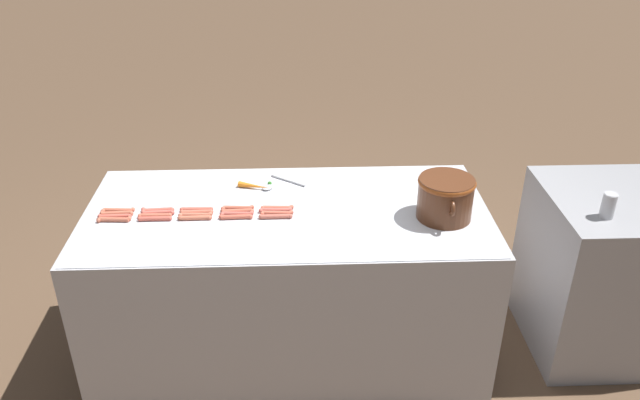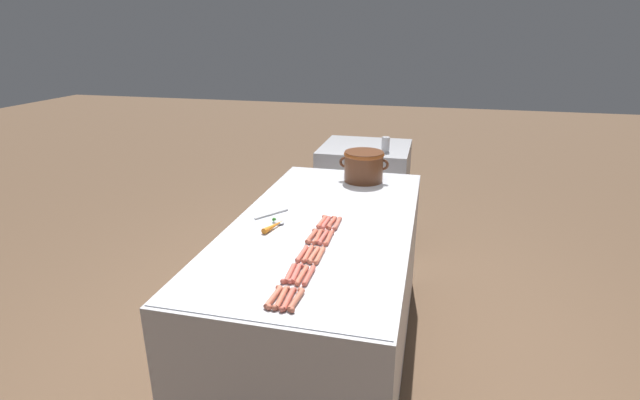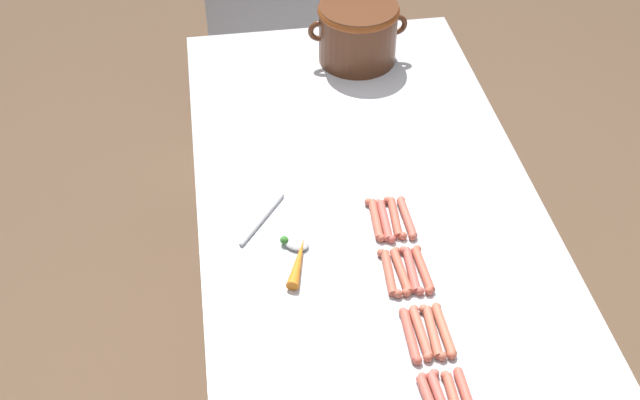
# 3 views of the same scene
# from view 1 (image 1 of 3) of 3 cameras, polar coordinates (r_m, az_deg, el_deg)

# --- Properties ---
(ground_plane) EXTENTS (20.00, 20.00, 0.00)m
(ground_plane) POSITION_cam_1_polar(r_m,az_deg,el_deg) (3.62, -2.66, -13.06)
(ground_plane) COLOR brown
(griddle_counter) EXTENTS (0.95, 1.99, 0.88)m
(griddle_counter) POSITION_cam_1_polar(r_m,az_deg,el_deg) (3.34, -2.82, -7.43)
(griddle_counter) COLOR #BCBCC1
(griddle_counter) RESTS_ON ground_plane
(back_cabinet) EXTENTS (0.76, 0.73, 0.90)m
(back_cabinet) POSITION_cam_1_polar(r_m,az_deg,el_deg) (3.73, 24.26, -5.86)
(back_cabinet) COLOR #A0A0A4
(back_cabinet) RESTS_ON ground_plane
(hot_dog_0) EXTENTS (0.03, 0.16, 0.02)m
(hot_dog_0) POSITION_cam_1_polar(r_m,az_deg,el_deg) (3.23, -17.79, -0.88)
(hot_dog_0) COLOR #CB684E
(hot_dog_0) RESTS_ON griddle_counter
(hot_dog_1) EXTENTS (0.03, 0.16, 0.02)m
(hot_dog_1) POSITION_cam_1_polar(r_m,az_deg,el_deg) (3.18, -14.44, -0.85)
(hot_dog_1) COLOR #C65B4C
(hot_dog_1) RESTS_ON griddle_counter
(hot_dog_2) EXTENTS (0.03, 0.16, 0.02)m
(hot_dog_2) POSITION_cam_1_polar(r_m,az_deg,el_deg) (3.14, -11.09, -0.81)
(hot_dog_2) COLOR #CA5B4A
(hot_dog_2) RESTS_ON griddle_counter
(hot_dog_3) EXTENTS (0.03, 0.16, 0.02)m
(hot_dog_3) POSITION_cam_1_polar(r_m,az_deg,el_deg) (3.12, -7.45, -0.71)
(hot_dog_3) COLOR #C15F48
(hot_dog_3) RESTS_ON griddle_counter
(hot_dog_4) EXTENTS (0.03, 0.16, 0.02)m
(hot_dog_4) POSITION_cam_1_polar(r_m,az_deg,el_deg) (3.10, -3.88, -0.69)
(hot_dog_4) COLOR #C9614B
(hot_dog_4) RESTS_ON griddle_counter
(hot_dog_5) EXTENTS (0.03, 0.16, 0.02)m
(hot_dog_5) POSITION_cam_1_polar(r_m,az_deg,el_deg) (3.20, -17.90, -1.16)
(hot_dog_5) COLOR #C2634A
(hot_dog_5) RESTS_ON griddle_counter
(hot_dog_6) EXTENTS (0.03, 0.16, 0.02)m
(hot_dog_6) POSITION_cam_1_polar(r_m,az_deg,el_deg) (3.15, -14.44, -1.10)
(hot_dog_6) COLOR #CC5E51
(hot_dog_6) RESTS_ON griddle_counter
(hot_dog_7) EXTENTS (0.03, 0.16, 0.02)m
(hot_dog_7) POSITION_cam_1_polar(r_m,az_deg,el_deg) (3.11, -11.08, -1.07)
(hot_dog_7) COLOR #CD664E
(hot_dog_7) RESTS_ON griddle_counter
(hot_dog_8) EXTENTS (0.03, 0.16, 0.02)m
(hot_dog_8) POSITION_cam_1_polar(r_m,az_deg,el_deg) (3.09, -7.48, -1.00)
(hot_dog_8) COLOR #CB6149
(hot_dog_8) RESTS_ON griddle_counter
(hot_dog_9) EXTENTS (0.03, 0.16, 0.02)m
(hot_dog_9) POSITION_cam_1_polar(r_m,az_deg,el_deg) (3.08, -4.05, -0.92)
(hot_dog_9) COLOR #C45C50
(hot_dog_9) RESTS_ON griddle_counter
(hot_dog_10) EXTENTS (0.03, 0.16, 0.02)m
(hot_dog_10) POSITION_cam_1_polar(r_m,az_deg,el_deg) (3.18, -18.06, -1.42)
(hot_dog_10) COLOR #CE5C4B
(hot_dog_10) RESTS_ON griddle_counter
(hot_dog_11) EXTENTS (0.03, 0.16, 0.02)m
(hot_dog_11) POSITION_cam_1_polar(r_m,az_deg,el_deg) (3.13, -14.69, -1.37)
(hot_dog_11) COLOR #C7624B
(hot_dog_11) RESTS_ON griddle_counter
(hot_dog_12) EXTENTS (0.03, 0.16, 0.02)m
(hot_dog_12) POSITION_cam_1_polar(r_m,az_deg,el_deg) (3.09, -11.19, -1.33)
(hot_dog_12) COLOR #C2674E
(hot_dog_12) RESTS_ON griddle_counter
(hot_dog_13) EXTENTS (0.03, 0.16, 0.02)m
(hot_dog_13) POSITION_cam_1_polar(r_m,az_deg,el_deg) (3.07, -7.53, -1.24)
(hot_dog_13) COLOR #C05C4F
(hot_dog_13) RESTS_ON griddle_counter
(hot_dog_14) EXTENTS (0.03, 0.16, 0.02)m
(hot_dog_14) POSITION_cam_1_polar(r_m,az_deg,el_deg) (3.05, -3.93, -1.19)
(hot_dog_14) COLOR #C45D47
(hot_dog_14) RESTS_ON griddle_counter
(hot_dog_15) EXTENTS (0.03, 0.16, 0.02)m
(hot_dog_15) POSITION_cam_1_polar(r_m,az_deg,el_deg) (3.15, -18.12, -1.69)
(hot_dog_15) COLOR #BF6349
(hot_dog_15) RESTS_ON griddle_counter
(hot_dog_16) EXTENTS (0.02, 0.16, 0.02)m
(hot_dog_16) POSITION_cam_1_polar(r_m,az_deg,el_deg) (3.10, -14.70, -1.64)
(hot_dog_16) COLOR #CE5A4A
(hot_dog_16) RESTS_ON griddle_counter
(hot_dog_17) EXTENTS (0.02, 0.16, 0.02)m
(hot_dog_17) POSITION_cam_1_polar(r_m,az_deg,el_deg) (3.07, -11.24, -1.59)
(hot_dog_17) COLOR #CD684D
(hot_dog_17) RESTS_ON griddle_counter
(hot_dog_18) EXTENTS (0.03, 0.16, 0.02)m
(hot_dog_18) POSITION_cam_1_polar(r_m,az_deg,el_deg) (3.04, -7.61, -1.52)
(hot_dog_18) COLOR #CC5D47
(hot_dog_18) RESTS_ON griddle_counter
(hot_dog_19) EXTENTS (0.02, 0.16, 0.02)m
(hot_dog_19) POSITION_cam_1_polar(r_m,az_deg,el_deg) (3.03, -4.03, -1.49)
(hot_dog_19) COLOR #C2614F
(hot_dog_19) RESTS_ON griddle_counter
(bean_pot) EXTENTS (0.34, 0.27, 0.20)m
(bean_pot) POSITION_cam_1_polar(r_m,az_deg,el_deg) (3.04, 11.26, 0.36)
(bean_pot) COLOR #562D19
(bean_pot) RESTS_ON griddle_counter
(serving_spoon) EXTENTS (0.19, 0.24, 0.02)m
(serving_spoon) POSITION_cam_1_polar(r_m,az_deg,el_deg) (3.32, -4.11, 1.36)
(serving_spoon) COLOR #B7B7BC
(serving_spoon) RESTS_ON griddle_counter
(carrot) EXTENTS (0.08, 0.18, 0.03)m
(carrot) POSITION_cam_1_polar(r_m,az_deg,el_deg) (3.31, -5.90, 1.28)
(carrot) COLOR orange
(carrot) RESTS_ON griddle_counter
(soda_can) EXTENTS (0.07, 0.07, 0.12)m
(soda_can) POSITION_cam_1_polar(r_m,az_deg,el_deg) (3.26, 24.60, -0.45)
(soda_can) COLOR #BCBCC1
(soda_can) RESTS_ON back_cabinet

